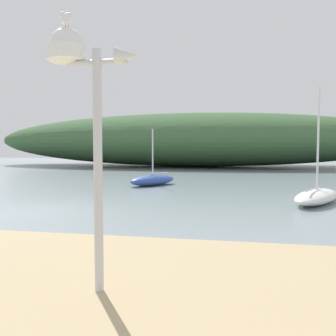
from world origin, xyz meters
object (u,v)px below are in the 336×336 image
mast_structure (78,75)px  sailboat_by_sandbar (317,196)px  seagull_on_radar (66,18)px  sailboat_far_left (153,180)px

mast_structure → sailboat_by_sandbar: bearing=61.6°
mast_structure → seagull_on_radar: 0.78m
sailboat_by_sandbar → mast_structure: bearing=-118.4°
mast_structure → sailboat_by_sandbar: sailboat_by_sandbar is taller
mast_structure → sailboat_by_sandbar: size_ratio=0.78×
sailboat_by_sandbar → sailboat_far_left: bearing=146.5°
seagull_on_radar → sailboat_far_left: (-2.29, 14.96, -3.57)m
seagull_on_radar → sailboat_by_sandbar: bearing=60.9°
sailboat_far_left → sailboat_by_sandbar: bearing=-33.5°
mast_structure → sailboat_far_left: (-2.46, 14.97, -2.82)m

